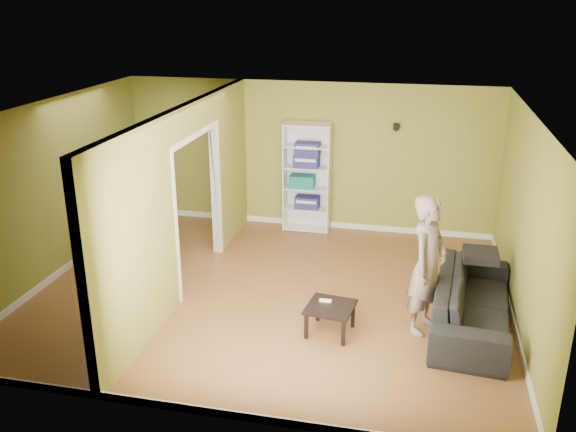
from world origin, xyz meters
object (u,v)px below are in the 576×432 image
(bookshelf, at_px, (308,177))
(chair_far, at_px, (150,213))
(coffee_table, at_px, (330,310))
(sofa, at_px, (473,294))
(chair_near, at_px, (112,238))
(dining_table, at_px, (128,212))
(person, at_px, (428,254))
(chair_left, at_px, (82,219))

(bookshelf, bearing_deg, chair_far, -156.35)
(coffee_table, bearing_deg, sofa, 17.92)
(chair_near, bearing_deg, dining_table, 104.36)
(bookshelf, bearing_deg, person, -56.59)
(bookshelf, relative_size, chair_left, 1.88)
(sofa, distance_m, coffee_table, 1.82)
(dining_table, relative_size, chair_far, 1.25)
(person, bearing_deg, sofa, -45.75)
(sofa, bearing_deg, chair_far, 75.68)
(dining_table, bearing_deg, bookshelf, 32.43)
(person, bearing_deg, dining_table, 96.42)
(person, distance_m, chair_far, 5.07)
(coffee_table, height_order, chair_near, chair_near)
(chair_near, bearing_deg, coffee_table, -8.42)
(bookshelf, height_order, dining_table, bookshelf)
(sofa, bearing_deg, chair_near, 88.68)
(dining_table, bearing_deg, sofa, -13.49)
(sofa, relative_size, chair_left, 2.26)
(chair_far, bearing_deg, chair_left, 12.36)
(person, bearing_deg, chair_left, 99.11)
(chair_far, bearing_deg, chair_near, 67.79)
(sofa, xyz_separation_m, dining_table, (-5.30, 1.27, 0.24))
(sofa, bearing_deg, chair_left, 83.60)
(person, height_order, bookshelf, person)
(coffee_table, xyz_separation_m, chair_left, (-4.40, 1.81, 0.19))
(person, xyz_separation_m, bookshelf, (-2.08, 3.16, -0.08))
(dining_table, height_order, chair_far, chair_far)
(dining_table, xyz_separation_m, chair_near, (0.06, -0.68, -0.17))
(dining_table, relative_size, chair_left, 1.20)
(dining_table, relative_size, chair_near, 1.19)
(coffee_table, height_order, chair_far, chair_far)
(bookshelf, bearing_deg, chair_near, -137.61)
(chair_left, bearing_deg, chair_near, 50.54)
(coffee_table, relative_size, chair_far, 0.58)
(coffee_table, bearing_deg, person, 16.67)
(bookshelf, xyz_separation_m, chair_near, (-2.57, -2.34, -0.45))
(coffee_table, bearing_deg, chair_near, 161.89)
(dining_table, distance_m, chair_left, 0.84)
(bookshelf, xyz_separation_m, dining_table, (-2.62, -1.67, -0.28))
(bookshelf, bearing_deg, coffee_table, -74.71)
(person, distance_m, coffee_table, 1.38)
(dining_table, bearing_deg, coffee_table, -27.08)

